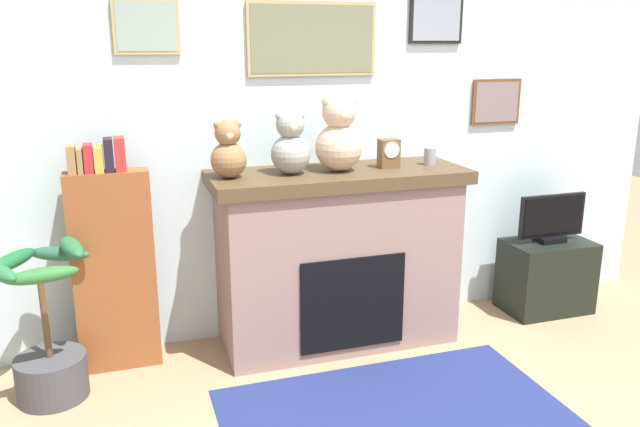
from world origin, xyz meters
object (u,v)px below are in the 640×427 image
fireplace (338,257)px  television (552,220)px  mantel_clock (389,153)px  teddy_bear_brown (291,146)px  bookshelf (114,265)px  candle_jar (430,156)px  teddy_bear_tan (228,152)px  potted_plant (48,345)px  tv_stand (546,276)px  teddy_bear_grey (339,137)px

fireplace → television: fireplace is taller
mantel_clock → teddy_bear_brown: 0.65m
bookshelf → candle_jar: 2.09m
teddy_bear_tan → teddy_bear_brown: (0.38, -0.00, 0.02)m
potted_plant → tv_stand: 3.40m
potted_plant → teddy_bear_tan: 1.47m
tv_stand → mantel_clock: bearing=-179.6°
television → teddy_bear_brown: teddy_bear_brown is taller
tv_stand → teddy_bear_grey: bearing=-179.7°
fireplace → bookshelf: bearing=176.3°
candle_jar → teddy_bear_brown: (-0.94, -0.00, 0.12)m
potted_plant → mantel_clock: (2.10, 0.16, 0.93)m
potted_plant → television: bearing=2.8°
tv_stand → mantel_clock: mantel_clock is taller
tv_stand → television: size_ratio=1.17×
candle_jar → teddy_bear_grey: size_ratio=0.24×
television → candle_jar: (-1.01, -0.01, 0.52)m
mantel_clock → tv_stand: bearing=0.4°
television → teddy_bear_grey: teddy_bear_grey is taller
television → teddy_bear_brown: 2.05m
potted_plant → mantel_clock: 2.30m
fireplace → teddy_bear_grey: (-0.00, -0.02, 0.79)m
teddy_bear_tan → tv_stand: bearing=0.2°
television → potted_plant: bearing=-177.2°
potted_plant → tv_stand: potted_plant is taller
teddy_bear_grey → television: bearing=0.3°
fireplace → potted_plant: 1.79m
potted_plant → teddy_bear_tan: teddy_bear_tan is taller
fireplace → teddy_bear_brown: (-0.31, -0.02, 0.75)m
mantel_clock → teddy_bear_grey: 0.36m
potted_plant → teddy_bear_grey: 2.05m
teddy_bear_brown → television: bearing=0.2°
mantel_clock → television: bearing=0.4°
bookshelf → potted_plant: 0.57m
teddy_bear_tan → teddy_bear_grey: (0.69, -0.00, 0.06)m
tv_stand → candle_jar: size_ratio=5.52×
fireplace → teddy_bear_tan: teddy_bear_tan is taller
bookshelf → potted_plant: bearing=-144.4°
candle_jar → tv_stand: bearing=0.5°
mantel_clock → teddy_bear_brown: size_ratio=0.47×
tv_stand → television: bearing=-90.0°
bookshelf → teddy_bear_grey: (1.38, -0.11, 0.72)m
television → teddy_bear_tan: 2.41m
potted_plant → teddy_bear_grey: bearing=5.2°
mantel_clock → bookshelf: bearing=176.4°
fireplace → television: 1.64m
bookshelf → teddy_bear_grey: size_ratio=3.00×
fireplace → bookshelf: (-1.39, 0.09, 0.07)m
tv_stand → teddy_bear_tan: size_ratio=1.80×
fireplace → teddy_bear_tan: 1.00m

